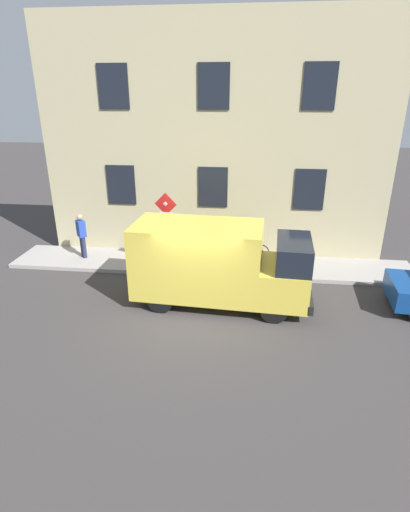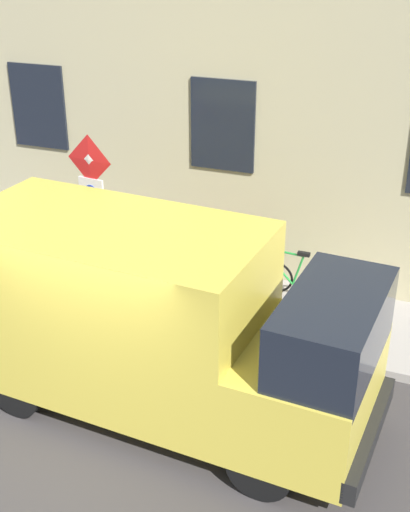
% 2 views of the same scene
% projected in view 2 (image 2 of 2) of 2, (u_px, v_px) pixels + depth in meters
% --- Properties ---
extents(ground_plane, '(80.00, 80.00, 0.00)m').
position_uv_depth(ground_plane, '(93.00, 436.00, 8.40)').
color(ground_plane, '#3D3938').
extents(sidewalk_slab, '(2.08, 14.87, 0.14)m').
position_uv_depth(sidewalk_slab, '(200.00, 299.00, 11.36)').
color(sidewalk_slab, '#A39D98').
rests_on(sidewalk_slab, ground_plane).
extents(building_facade, '(0.75, 12.87, 8.69)m').
position_uv_depth(building_facade, '(232.00, 22.00, 10.64)').
color(building_facade, tan).
rests_on(building_facade, ground_plane).
extents(sign_post_stacked, '(0.18, 0.56, 2.71)m').
position_uv_depth(sign_post_stacked, '(93.00, 199.00, 10.30)').
color(sign_post_stacked, '#474C47').
rests_on(sign_post_stacked, sidewalk_slab).
extents(delivery_van, '(2.32, 5.44, 2.50)m').
position_uv_depth(delivery_van, '(155.00, 319.00, 8.35)').
color(delivery_van, '#E1C845').
rests_on(delivery_van, ground_plane).
extents(bicycle_green, '(0.46, 1.71, 0.89)m').
position_uv_depth(bicycle_green, '(287.00, 277.00, 11.13)').
color(bicycle_green, black).
rests_on(bicycle_green, sidewalk_slab).
extents(bicycle_red, '(0.46, 1.71, 0.89)m').
position_uv_depth(bicycle_red, '(243.00, 269.00, 11.38)').
color(bicycle_red, black).
rests_on(bicycle_red, sidewalk_slab).
extents(bicycle_purple, '(0.46, 1.71, 0.89)m').
position_uv_depth(bicycle_purple, '(202.00, 262.00, 11.63)').
color(bicycle_purple, black).
rests_on(bicycle_purple, sidewalk_slab).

